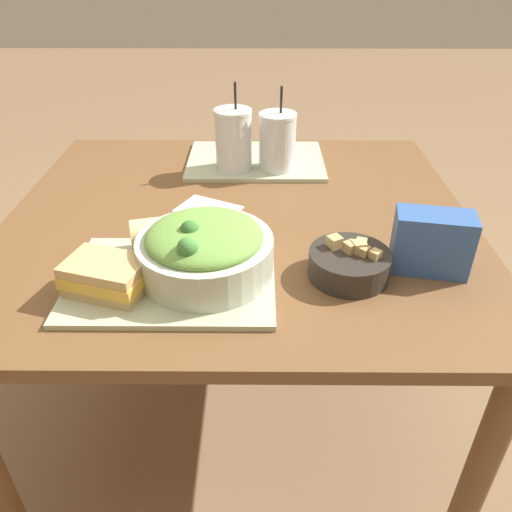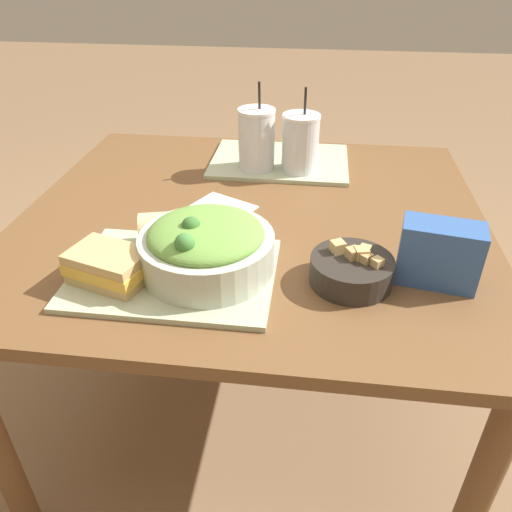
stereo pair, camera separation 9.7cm
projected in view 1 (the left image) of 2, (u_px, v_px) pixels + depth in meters
name	position (u px, v px, depth m)	size (l,w,h in m)	color
ground_plane	(243.00, 407.00, 1.63)	(12.00, 12.00, 0.00)	#846647
dining_table	(239.00, 245.00, 1.29)	(1.14, 1.06, 0.71)	brown
tray_near	(172.00, 279.00, 1.00)	(0.41, 0.30, 0.01)	#B2BC99
tray_far	(256.00, 161.00, 1.52)	(0.41, 0.30, 0.01)	#B2BC99
salad_bowl	(205.00, 249.00, 0.98)	(0.27, 0.27, 0.12)	beige
soup_bowl	(349.00, 263.00, 1.00)	(0.16, 0.16, 0.08)	#2D2823
sandwich_near	(107.00, 276.00, 0.94)	(0.18, 0.14, 0.06)	tan
baguette_near	(167.00, 233.00, 1.06)	(0.16, 0.11, 0.08)	#DBBC84
drink_cup_dark	(234.00, 142.00, 1.41)	(0.11, 0.11, 0.25)	silver
drink_cup_red	(277.00, 143.00, 1.41)	(0.11, 0.11, 0.24)	silver
chip_bag	(432.00, 242.00, 1.01)	(0.16, 0.10, 0.13)	#335BA3
napkin_folded	(208.00, 209.00, 1.26)	(0.18, 0.16, 0.00)	white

